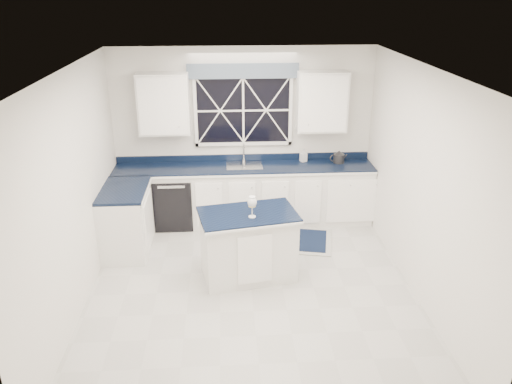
{
  "coord_description": "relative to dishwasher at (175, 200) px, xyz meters",
  "views": [
    {
      "loc": [
        -0.28,
        -5.26,
        3.54
      ],
      "look_at": [
        0.08,
        0.4,
        1.16
      ],
      "focal_mm": 35.0,
      "sensor_mm": 36.0,
      "label": 1
    }
  ],
  "objects": [
    {
      "name": "dishwasher",
      "position": [
        0.0,
        0.0,
        0.0
      ],
      "size": [
        0.6,
        0.58,
        0.82
      ],
      "primitive_type": "cube",
      "color": "black",
      "rests_on": "ground"
    },
    {
      "name": "island",
      "position": [
        1.08,
        -1.6,
        0.04
      ],
      "size": [
        1.31,
        0.93,
        0.9
      ],
      "rotation": [
        0.0,
        0.0,
        0.19
      ],
      "color": "white",
      "rests_on": "ground"
    },
    {
      "name": "wine_glass",
      "position": [
        1.12,
        -1.71,
        0.67
      ],
      "size": [
        0.11,
        0.11,
        0.27
      ],
      "color": "silver",
      "rests_on": "island"
    },
    {
      "name": "faucet",
      "position": [
        1.1,
        0.19,
        0.69
      ],
      "size": [
        0.05,
        0.2,
        0.3
      ],
      "color": "#B4B5B7",
      "rests_on": "countertop"
    },
    {
      "name": "countertop",
      "position": [
        1.1,
        0.0,
        0.51
      ],
      "size": [
        3.98,
        0.64,
        0.04
      ],
      "primitive_type": "cube",
      "color": "black",
      "rests_on": "base_cabinets"
    },
    {
      "name": "rug",
      "position": [
        1.66,
        -0.66,
        -0.4
      ],
      "size": [
        1.54,
        1.12,
        0.02
      ],
      "rotation": [
        0.0,
        0.0,
        -0.21
      ],
      "color": "#A5A6A1",
      "rests_on": "ground"
    },
    {
      "name": "ground",
      "position": [
        1.1,
        -1.95,
        -0.41
      ],
      "size": [
        4.5,
        4.5,
        0.0
      ],
      "primitive_type": "plane",
      "color": "#B5B5B0",
      "rests_on": "ground"
    },
    {
      "name": "soap_bottle",
      "position": [
        2.04,
        0.18,
        0.63
      ],
      "size": [
        0.12,
        0.12,
        0.2
      ],
      "primitive_type": "imported",
      "rotation": [
        0.0,
        0.0,
        0.39
      ],
      "color": "silver",
      "rests_on": "countertop"
    },
    {
      "name": "window",
      "position": [
        1.1,
        0.25,
        1.42
      ],
      "size": [
        1.65,
        0.09,
        1.26
      ],
      "color": "black",
      "rests_on": "ground"
    },
    {
      "name": "back_wall",
      "position": [
        1.1,
        0.3,
        0.94
      ],
      "size": [
        4.0,
        0.1,
        2.7
      ],
      "primitive_type": "cube",
      "color": "silver",
      "rests_on": "ground"
    },
    {
      "name": "base_cabinets",
      "position": [
        0.77,
        -0.17,
        0.04
      ],
      "size": [
        3.99,
        1.6,
        0.9
      ],
      "color": "white",
      "rests_on": "ground"
    },
    {
      "name": "upper_cabinets",
      "position": [
        1.1,
        0.13,
        1.49
      ],
      "size": [
        3.1,
        0.34,
        0.9
      ],
      "color": "white",
      "rests_on": "ground"
    },
    {
      "name": "kettle",
      "position": [
        2.58,
        0.08,
        0.62
      ],
      "size": [
        0.28,
        0.18,
        0.2
      ],
      "rotation": [
        0.0,
        0.0,
        0.08
      ],
      "color": "#2C2C2E",
      "rests_on": "countertop"
    }
  ]
}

